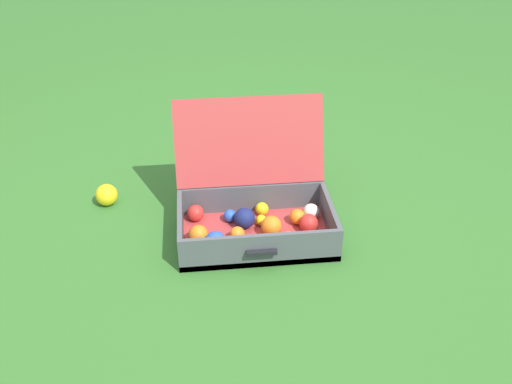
# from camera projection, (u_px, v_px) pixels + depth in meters

# --- Properties ---
(ground_plane) EXTENTS (16.00, 16.00, 0.00)m
(ground_plane) POSITION_uv_depth(u_px,v_px,m) (266.00, 241.00, 2.31)
(ground_plane) COLOR #336B28
(open_suitcase) EXTENTS (0.59, 0.51, 0.47)m
(open_suitcase) POSITION_uv_depth(u_px,v_px,m) (253.00, 209.00, 2.31)
(open_suitcase) COLOR #B23838
(open_suitcase) RESTS_ON ground
(stray_ball_on_grass) EXTENTS (0.09, 0.09, 0.09)m
(stray_ball_on_grass) POSITION_uv_depth(u_px,v_px,m) (107.00, 195.00, 2.50)
(stray_ball_on_grass) COLOR yellow
(stray_ball_on_grass) RESTS_ON ground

